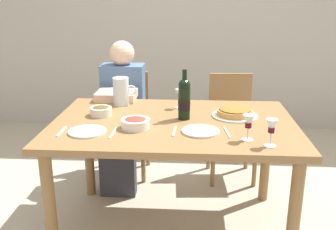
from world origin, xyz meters
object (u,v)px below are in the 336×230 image
Objects in this scene: wine_bottle at (184,99)px; olive_bowl at (101,111)px; dinner_plate_right_setting at (87,132)px; chair_right at (231,119)px; chair_left at (127,116)px; wine_glass_right_diner at (271,128)px; wine_glass_left_diner at (248,123)px; water_pitcher at (121,93)px; dining_table at (174,135)px; baked_tart at (235,112)px; salad_bowl at (135,123)px; dinner_plate_left_setting at (200,131)px; diner_left at (121,111)px; wine_glass_centre at (180,95)px.

wine_bottle is 0.55m from olive_bowl.
chair_right is (0.93, 1.10, -0.27)m from dinner_plate_right_setting.
dinner_plate_right_setting is at bearing 88.54° from chair_left.
dinner_plate_right_setting is at bearing -152.40° from wine_bottle.
chair_right is (-0.07, 1.24, -0.37)m from wine_glass_right_diner.
wine_glass_left_diner is 0.13m from wine_glass_right_diner.
chair_left reaches higher than dinner_plate_right_setting.
chair_right is (0.03, 1.16, -0.36)m from wine_glass_left_diner.
chair_left is at bearing 88.15° from olive_bowl.
water_pitcher is at bearing 71.46° from olive_bowl.
water_pitcher is 0.65m from chair_left.
baked_tart is (0.39, 0.12, 0.12)m from dining_table.
water_pitcher reaches higher than salad_bowl.
wine_glass_right_diner is at bearing -8.05° from dinner_plate_right_setting.
dinner_plate_left_setting is at bearing 152.11° from wine_glass_right_diner.
chair_right reaches higher than baked_tart.
diner_left is at bearing 87.44° from olive_bowl.
baked_tart is 0.34× the size of chair_right.
salad_bowl is 0.14× the size of diner_left.
water_pitcher is 0.52m from salad_bowl.
wine_glass_right_diner reaches higher than wine_glass_left_diner.
diner_left is at bearing 126.07° from dinner_plate_left_setting.
diner_left is at bearing 87.97° from dinner_plate_right_setting.
wine_bottle is 0.35m from salad_bowl.
wine_bottle reaches higher than baked_tart.
olive_bowl reaches higher than dinner_plate_left_setting.
dinner_plate_right_setting is at bearing -99.13° from water_pitcher.
dining_table is 0.50m from olive_bowl.
dinner_plate_right_setting is (-0.48, -0.23, 0.10)m from dining_table.
dining_table is 0.67m from wine_glass_right_diner.
diner_left is at bearing 142.75° from wine_glass_centre.
wine_glass_centre reaches higher than chair_left.
chair_left is at bearing 88.36° from dinner_plate_right_setting.
diner_left is at bearing 90.03° from chair_left.
olive_bowl is 0.70m from dinner_plate_left_setting.
olive_bowl is at bearing -158.08° from wine_glass_centre.
salad_bowl is 0.77× the size of dinner_plate_left_setting.
wine_bottle is 0.54m from water_pitcher.
baked_tart is 0.66m from salad_bowl.
diner_left reaches higher than dinner_plate_left_setting.
wine_glass_centre is (-0.38, 0.59, -0.00)m from wine_glass_left_diner.
wine_glass_right_diner reaches higher than wine_glass_centre.
chair_right is at bearing 40.21° from olive_bowl.
water_pitcher is at bearing 96.64° from chair_left.
wine_bottle is 1.62× the size of water_pitcher.
wine_bottle is at bearing 121.56° from chair_left.
olive_bowl is 0.16× the size of chair_right.
wine_glass_centre is at bearing 105.67° from dinner_plate_left_setting.
diner_left is at bearing 132.26° from wine_glass_left_diner.
dining_table is 0.29m from salad_bowl.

